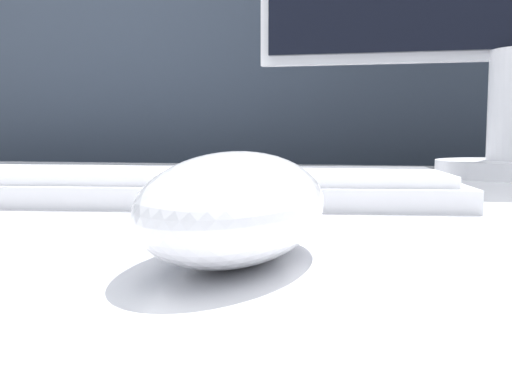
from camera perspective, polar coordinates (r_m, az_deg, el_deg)
The scene contains 3 objects.
partition_panel at distance 1.16m, azimuth 12.80°, elevation -2.65°, with size 5.00×0.03×1.32m.
computer_mouse_near at distance 0.25m, azimuth -1.86°, elevation -1.39°, with size 0.08×0.13×0.05m.
keyboard at distance 0.48m, azimuth -6.39°, elevation 0.62°, with size 0.43×0.19×0.02m.
Camera 1 is at (-0.02, -0.50, 0.82)m, focal length 42.00 mm.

